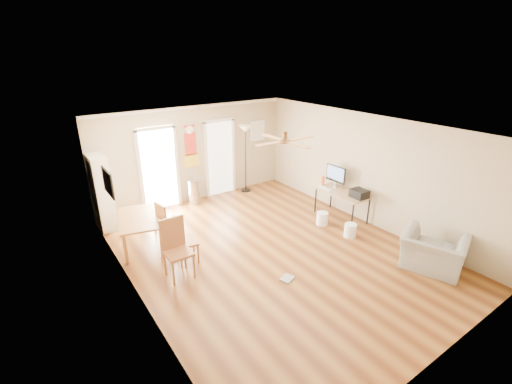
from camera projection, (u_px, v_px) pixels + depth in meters
floor at (272, 251)px, 7.44m from camera, size 7.00×7.00×0.00m
ceiling at (275, 129)px, 6.46m from camera, size 5.50×7.00×0.00m
wall_back at (195, 154)px, 9.61m from camera, size 5.50×0.04×2.60m
wall_front at (449, 284)px, 4.29m from camera, size 5.50×0.04×2.60m
wall_left at (133, 233)px, 5.49m from camera, size 0.04×7.00×2.60m
wall_right at (365, 169)px, 8.41m from camera, size 0.04×7.00×2.60m
crown_molding at (275, 131)px, 6.48m from camera, size 5.50×7.00×0.08m
kitchen_doorway at (159, 170)px, 9.14m from camera, size 0.90×0.10×2.10m
bathroom_doorway at (220, 159)px, 10.09m from camera, size 0.80×0.10×2.10m
wall_decal at (191, 146)px, 9.44m from camera, size 0.46×0.03×1.10m
ac_grille at (257, 131)px, 10.53m from camera, size 0.50×0.04×0.60m
framed_poster at (108, 183)px, 6.42m from camera, size 0.04×0.66×0.48m
ceiling_fan at (285, 141)px, 6.30m from camera, size 1.24×1.24×0.20m
bookshelf at (101, 192)px, 8.19m from camera, size 0.36×0.80×1.77m
dining_table at (141, 231)px, 7.55m from camera, size 1.10×1.50×0.68m
dining_chair_right_a at (169, 223)px, 7.60m from camera, size 0.46×0.46×0.97m
dining_chair_right_b at (187, 240)px, 6.93m from camera, size 0.46×0.46×0.97m
dining_chair_near at (178, 250)px, 6.42m from camera, size 0.46×0.46×1.12m
trash_can at (194, 192)px, 9.65m from camera, size 0.35×0.35×0.67m
torchiere_lamp at (245, 159)px, 10.27m from camera, size 0.43×0.43×1.97m
computer_desk at (341, 205)px, 8.80m from camera, size 0.65×1.30×0.69m
imac at (336, 177)px, 8.88m from camera, size 0.20×0.61×0.56m
keyboard at (325, 188)px, 8.90m from camera, size 0.17×0.45×0.02m
printer at (359, 194)px, 8.33m from camera, size 0.35×0.40×0.19m
orange_bottle at (323, 181)px, 9.04m from camera, size 0.10×0.10×0.25m
wastebasket_a at (322, 218)px, 8.53m from camera, size 0.33×0.33×0.31m
wastebasket_b at (350, 230)px, 7.98m from camera, size 0.32×0.32×0.31m
floor_cloth at (287, 279)px, 6.53m from camera, size 0.30×0.26×0.04m
armchair at (433, 252)px, 6.75m from camera, size 1.26×1.34×0.71m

